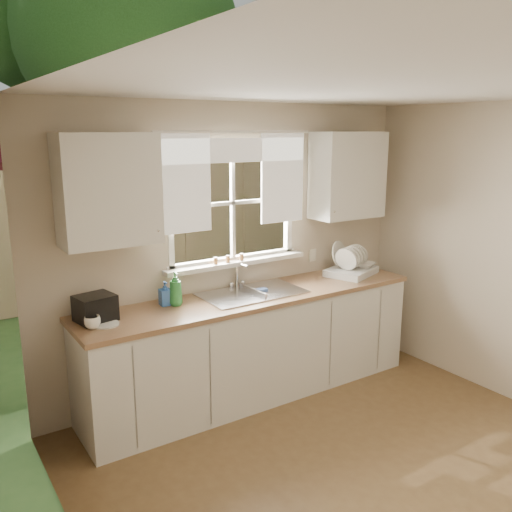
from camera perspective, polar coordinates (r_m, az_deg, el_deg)
ground at (r=3.85m, az=14.89°, el=-23.43°), size 4.00×4.00×0.00m
room_walls at (r=3.24m, az=17.03°, el=-6.00°), size 3.62×4.02×2.50m
ceiling at (r=3.12m, az=17.69°, el=16.83°), size 3.60×4.00×0.02m
window at (r=4.72m, az=-2.35°, el=3.60°), size 1.38×0.16×1.06m
curtains at (r=4.62m, az=-2.07°, el=9.00°), size 1.50×0.03×0.81m
base_cabinets at (r=4.75m, az=-0.20°, el=-9.55°), size 3.00×0.62×0.87m
countertop at (r=4.59m, az=-0.21°, el=-4.31°), size 3.04×0.65×0.04m
upper_cabinet_left at (r=4.03m, az=-15.30°, el=6.75°), size 0.70×0.33×0.80m
upper_cabinet_right at (r=5.22m, az=9.63°, el=8.38°), size 0.70×0.33×0.80m
wall_outlet at (r=5.28m, az=5.98°, el=0.09°), size 0.08×0.01×0.12m
sill_jars at (r=4.68m, az=-2.91°, el=-0.30°), size 0.30×0.04×0.06m
backyard at (r=10.89m, az=-18.32°, el=18.82°), size 20.00×10.00×6.13m
sink at (r=4.63m, az=-0.42°, el=-4.82°), size 0.88×0.52×0.40m
dish_rack at (r=5.27m, az=9.94°, el=-1.15°), size 0.58×0.51×0.31m
bowl at (r=5.32m, az=11.39°, el=-0.91°), size 0.24×0.24×0.05m
soap_bottle_a at (r=4.32m, az=-8.47°, el=-3.41°), size 0.12×0.12×0.27m
soap_bottle_b at (r=4.35m, az=-9.54°, el=-3.90°), size 0.09×0.09×0.19m
soap_bottle_c at (r=4.19m, az=-16.01°, el=-5.09°), size 0.16×0.16×0.17m
saucer at (r=4.03m, az=-15.56°, el=-6.94°), size 0.19×0.19×0.01m
cup at (r=3.98m, az=-16.84°, el=-6.70°), size 0.12×0.12×0.09m
black_appliance at (r=4.11m, az=-16.57°, el=-5.27°), size 0.30×0.27×0.19m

